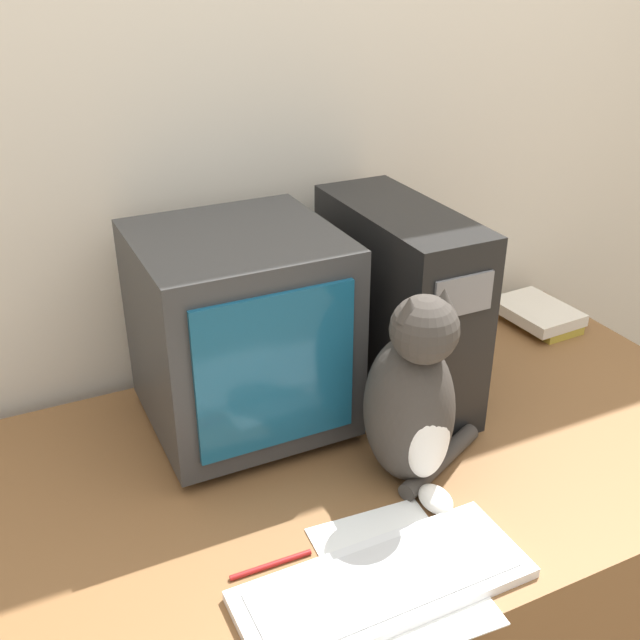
% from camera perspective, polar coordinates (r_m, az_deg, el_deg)
% --- Properties ---
extents(wall_back, '(7.00, 0.05, 2.50)m').
position_cam_1_polar(wall_back, '(1.69, -3.33, 13.83)').
color(wall_back, beige).
rests_on(wall_back, ground_plane).
extents(desk, '(1.56, 0.86, 0.74)m').
position_cam_1_polar(desk, '(1.75, 4.19, -19.46)').
color(desk, brown).
rests_on(desk, ground_plane).
extents(crt_monitor, '(0.37, 0.37, 0.41)m').
position_cam_1_polar(crt_monitor, '(1.46, -6.08, -0.84)').
color(crt_monitor, '#333333').
rests_on(crt_monitor, desk).
extents(computer_tower, '(0.18, 0.44, 0.42)m').
position_cam_1_polar(computer_tower, '(1.57, 5.90, 1.18)').
color(computer_tower, black).
rests_on(computer_tower, desk).
extents(keyboard, '(0.46, 0.17, 0.02)m').
position_cam_1_polar(keyboard, '(1.23, 4.88, -19.38)').
color(keyboard, silver).
rests_on(keyboard, desk).
extents(cat, '(0.27, 0.23, 0.39)m').
position_cam_1_polar(cat, '(1.33, 7.08, -6.18)').
color(cat, '#38332D').
rests_on(cat, desk).
extents(book_stack, '(0.16, 0.22, 0.05)m').
position_cam_1_polar(book_stack, '(2.01, 16.22, 0.42)').
color(book_stack, gold).
rests_on(book_stack, desk).
extents(pen, '(0.14, 0.01, 0.01)m').
position_cam_1_polar(pen, '(1.26, -3.75, -18.12)').
color(pen, maroon).
rests_on(pen, desk).
extents(paper_sheet, '(0.23, 0.31, 0.00)m').
position_cam_1_polar(paper_sheet, '(1.25, 6.10, -18.66)').
color(paper_sheet, white).
rests_on(paper_sheet, desk).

